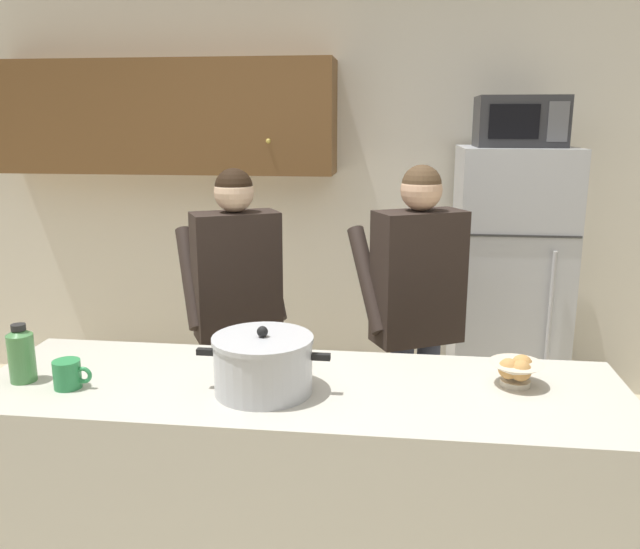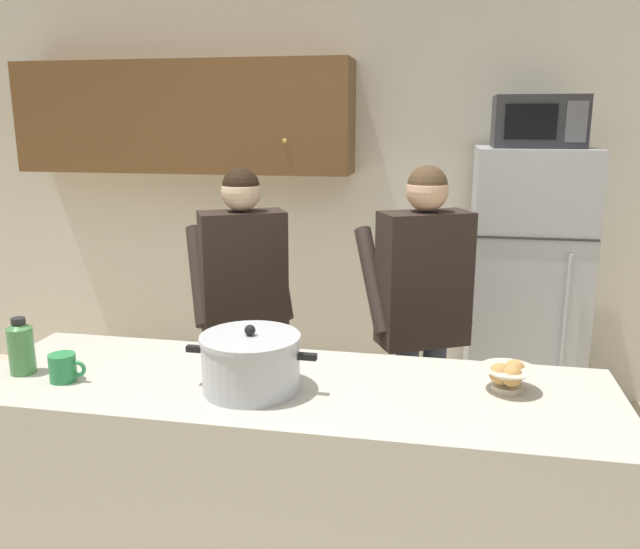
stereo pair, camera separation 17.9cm
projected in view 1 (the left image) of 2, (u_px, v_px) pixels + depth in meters
back_wall_unit at (312, 179)px, 4.26m from camera, size 6.00×0.48×2.60m
kitchen_island at (301, 506)px, 2.28m from camera, size 2.18×0.68×0.92m
refrigerator at (508, 286)px, 3.87m from camera, size 0.64×0.68×1.64m
microwave at (520, 122)px, 3.62m from camera, size 0.48×0.37×0.28m
person_near_pot at (237, 294)px, 3.09m from camera, size 0.59×0.56×1.57m
person_by_sink at (417, 296)px, 3.00m from camera, size 0.60×0.56×1.60m
cooking_pot at (263, 364)px, 2.09m from camera, size 0.44×0.33×0.22m
coffee_mug at (68, 374)px, 2.13m from camera, size 0.13×0.09×0.10m
bread_bowl at (516, 371)px, 2.15m from camera, size 0.18×0.18×0.10m
bottle_near_edge at (21, 354)px, 2.18m from camera, size 0.09×0.09×0.20m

